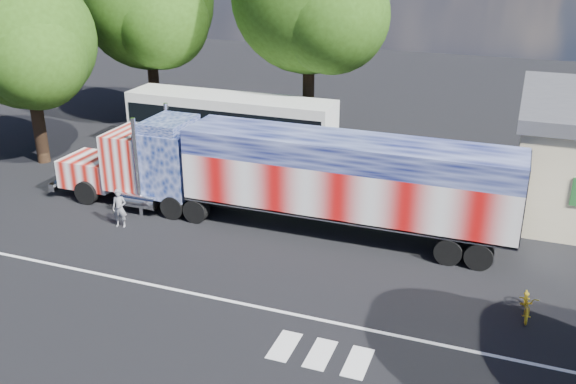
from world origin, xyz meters
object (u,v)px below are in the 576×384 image
(woman, at_px, (119,208))
(tree_nw_a, at_px, (149,4))
(tree_w_a, at_px, (27,41))
(bicycle, at_px, (527,303))
(semi_truck, at_px, (287,175))
(coach_bus, at_px, (231,125))

(woman, relative_size, tree_nw_a, 0.14)
(tree_nw_a, height_order, tree_w_a, tree_nw_a)
(bicycle, relative_size, tree_nw_a, 0.15)
(semi_truck, height_order, coach_bus, semi_truck)
(coach_bus, relative_size, tree_w_a, 1.16)
(coach_bus, relative_size, woman, 6.92)
(coach_bus, distance_m, woman, 10.59)
(woman, height_order, tree_w_a, tree_w_a)
(woman, bearing_deg, tree_w_a, 133.54)
(woman, distance_m, tree_w_a, 12.21)
(semi_truck, bearing_deg, tree_w_a, 169.28)
(tree_nw_a, xyz_separation_m, tree_w_a, (-2.15, -8.69, -1.14))
(tree_w_a, bearing_deg, tree_nw_a, 76.10)
(tree_nw_a, bearing_deg, coach_bus, -28.32)
(woman, xyz_separation_m, tree_nw_a, (-6.83, 14.46, 7.07))
(woman, bearing_deg, bicycle, -17.66)
(semi_truck, xyz_separation_m, tree_w_a, (-15.84, 3.00, 4.43))
(coach_bus, distance_m, bicycle, 20.39)
(semi_truck, xyz_separation_m, coach_bus, (-6.39, 7.75, -0.54))
(semi_truck, height_order, tree_w_a, tree_w_a)
(bicycle, xyz_separation_m, tree_w_a, (-26.07, 6.96, 6.35))
(woman, distance_m, bicycle, 17.14)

